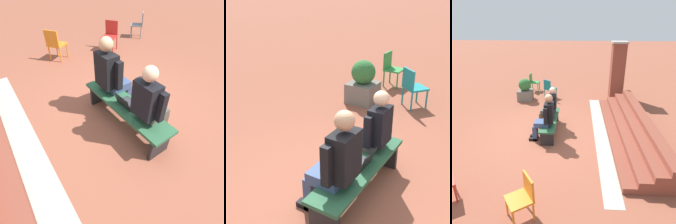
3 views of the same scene
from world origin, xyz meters
The scene contains 9 objects.
ground_plane centered at (0.00, 0.00, 0.00)m, with size 60.00×60.00×0.00m, color brown.
concrete_strip centered at (-0.23, 1.69, 0.00)m, with size 5.93×0.40×0.01m, color #A8A399.
bench centered at (-0.23, 0.13, 0.35)m, with size 1.80×0.44×0.45m.
person_student centered at (-0.69, 0.06, 0.70)m, with size 0.52×0.65×1.30m.
person_adult centered at (0.23, 0.06, 0.74)m, with size 0.57×0.72×1.39m.
laptop centered at (-0.27, 0.14, 0.50)m, with size 0.32×0.29×0.21m.
plastic_chair_near_bench_right centered at (2.72, -1.65, 0.48)m, with size 0.58×0.58×0.84m.
plastic_chair_near_bench_left centered at (3.11, -3.20, 0.48)m, with size 0.59×0.59×0.84m.
plastic_chair_far_left centered at (2.96, 0.04, 0.48)m, with size 0.58×0.58×0.84m.
Camera 1 is at (-1.91, 1.59, 2.21)m, focal length 28.00 mm.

